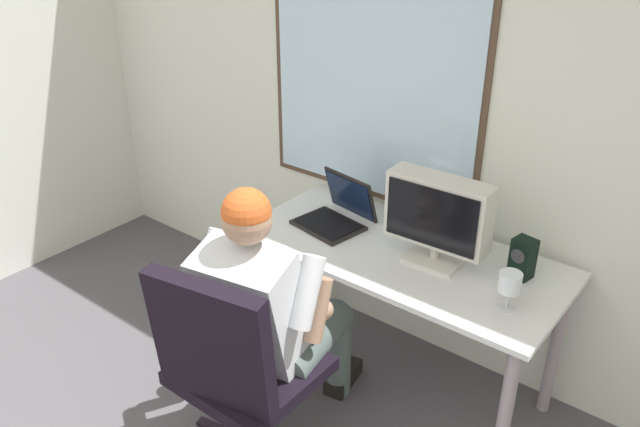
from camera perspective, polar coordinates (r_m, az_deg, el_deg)
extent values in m
cube|color=silver|center=(2.98, 12.34, 10.35)|extent=(5.00, 0.06, 2.77)
cube|color=#4C3828|center=(3.17, 4.60, 11.50)|extent=(1.20, 0.01, 1.19)
cube|color=silver|center=(3.17, 4.56, 11.48)|extent=(1.14, 0.02, 1.13)
cylinder|color=gray|center=(3.28, -5.73, -7.41)|extent=(0.06, 0.06, 0.72)
cylinder|color=gray|center=(2.73, 15.91, -16.99)|extent=(0.06, 0.06, 0.72)
cylinder|color=gray|center=(3.63, 0.18, -3.55)|extent=(0.06, 0.06, 0.72)
cylinder|color=gray|center=(3.14, 19.98, -11.02)|extent=(0.06, 0.06, 0.72)
cube|color=silver|center=(2.92, 7.17, -3.52)|extent=(1.46, 0.68, 0.03)
cube|color=black|center=(3.14, -4.97, -17.61)|extent=(0.18, 0.29, 0.02)
cylinder|color=#3F3F44|center=(2.89, -5.92, -16.82)|extent=(0.05, 0.05, 0.39)
cube|color=black|center=(2.75, -6.14, -13.58)|extent=(0.52, 0.52, 0.06)
cube|color=black|center=(2.41, -9.56, -11.30)|extent=(0.51, 0.20, 0.54)
cylinder|color=#495754|center=(2.83, -0.39, -11.19)|extent=(0.23, 0.48, 0.15)
cylinder|color=#495754|center=(3.13, 1.64, -12.18)|extent=(0.12, 0.12, 0.46)
cube|color=black|center=(3.30, 2.07, -14.15)|extent=(0.14, 0.25, 0.08)
cylinder|color=#495754|center=(2.96, -5.93, -9.32)|extent=(0.23, 0.48, 0.15)
cylinder|color=#495754|center=(3.25, -3.50, -10.49)|extent=(0.12, 0.12, 0.46)
cube|color=black|center=(3.41, -2.88, -12.48)|extent=(0.14, 0.25, 0.08)
cube|color=silver|center=(2.58, -6.01, -8.26)|extent=(0.43, 0.40, 0.57)
sphere|color=#A27B61|center=(2.37, -6.47, -0.55)|extent=(0.19, 0.19, 0.19)
sphere|color=#C55423|center=(2.36, -6.51, 0.09)|extent=(0.19, 0.19, 0.19)
cylinder|color=silver|center=(2.45, -1.16, -6.93)|extent=(0.13, 0.22, 0.29)
cylinder|color=#A27B61|center=(2.59, -0.17, -8.46)|extent=(0.10, 0.18, 0.27)
sphere|color=#A27B61|center=(2.64, 0.23, -8.48)|extent=(0.09, 0.09, 0.09)
cylinder|color=silver|center=(2.66, -9.52, -4.33)|extent=(0.13, 0.23, 0.29)
cylinder|color=#A27B61|center=(2.78, -7.72, -3.82)|extent=(0.10, 0.15, 0.27)
sphere|color=#A27B61|center=(2.81, -6.75, -1.84)|extent=(0.09, 0.09, 0.09)
cube|color=beige|center=(2.86, 10.01, -3.94)|extent=(0.25, 0.20, 0.02)
cylinder|color=beige|center=(2.84, 10.09, -3.15)|extent=(0.04, 0.04, 0.07)
cube|color=beige|center=(2.75, 10.40, 0.21)|extent=(0.45, 0.15, 0.30)
cube|color=black|center=(2.69, 9.73, -0.34)|extent=(0.41, 0.02, 0.26)
cube|color=black|center=(3.09, 0.72, -1.04)|extent=(0.34, 0.28, 0.02)
cube|color=black|center=(3.08, 0.72, -0.88)|extent=(0.30, 0.25, 0.00)
cube|color=black|center=(3.13, 2.72, 1.67)|extent=(0.31, 0.12, 0.22)
cube|color=#0F1933|center=(3.12, 2.60, 1.58)|extent=(0.29, 0.11, 0.19)
cylinder|color=silver|center=(2.63, 16.02, -8.02)|extent=(0.07, 0.07, 0.00)
cylinder|color=silver|center=(2.61, 16.14, -7.27)|extent=(0.01, 0.01, 0.08)
cylinder|color=silver|center=(2.56, 16.37, -5.81)|extent=(0.09, 0.09, 0.08)
cylinder|color=#550E17|center=(2.58, 16.30, -6.24)|extent=(0.08, 0.08, 0.03)
cube|color=black|center=(2.80, 17.42, -3.77)|extent=(0.10, 0.09, 0.18)
cylinder|color=#333338|center=(2.76, 17.02, -3.61)|extent=(0.06, 0.02, 0.06)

